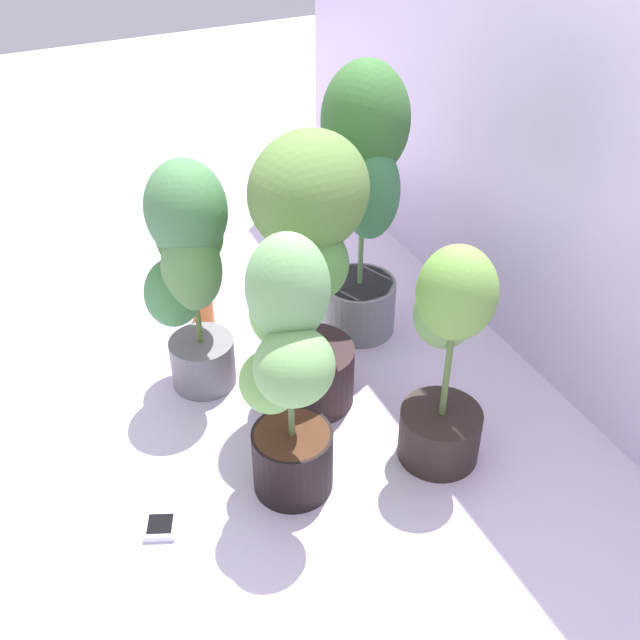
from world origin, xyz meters
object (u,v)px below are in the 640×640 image
(potted_plant_back_left, at_px, (364,184))
(nutrient_bottle, at_px, (201,290))
(potted_plant_center, at_px, (309,251))
(hygrometer_box, at_px, (161,527))
(potted_plant_front_left, at_px, (189,261))
(potted_plant_front_right, at_px, (288,367))
(potted_plant_back_right, at_px, (447,354))

(potted_plant_back_left, xyz_separation_m, nutrient_bottle, (-0.26, -0.48, -0.42))
(potted_plant_center, bearing_deg, hygrometer_box, -61.19)
(potted_plant_front_left, bearing_deg, potted_plant_center, 52.79)
(potted_plant_front_right, bearing_deg, potted_plant_center, 147.78)
(potted_plant_back_right, bearing_deg, hygrometer_box, -93.52)
(potted_plant_front_right, height_order, potted_plant_center, potted_plant_center)
(potted_plant_back_left, relative_size, potted_plant_center, 1.07)
(potted_plant_front_right, xyz_separation_m, potted_plant_back_right, (0.05, 0.44, -0.07))
(potted_plant_front_left, distance_m, potted_plant_center, 0.37)
(potted_plant_back_left, height_order, potted_plant_center, potted_plant_back_left)
(potted_plant_front_left, xyz_separation_m, potted_plant_back_left, (-0.05, 0.59, 0.10))
(hygrometer_box, height_order, nutrient_bottle, nutrient_bottle)
(potted_plant_front_right, distance_m, potted_plant_back_right, 0.44)
(potted_plant_front_left, distance_m, potted_plant_back_left, 0.60)
(potted_plant_back_right, bearing_deg, potted_plant_back_left, 173.96)
(nutrient_bottle, bearing_deg, potted_plant_back_left, 61.54)
(potted_plant_center, bearing_deg, potted_plant_back_left, 130.80)
(potted_plant_back_left, xyz_separation_m, potted_plant_front_right, (0.58, -0.50, -0.13))
(potted_plant_back_left, bearing_deg, potted_plant_front_right, -41.02)
(potted_plant_front_right, bearing_deg, potted_plant_front_left, -170.85)
(potted_plant_front_left, relative_size, hygrometer_box, 7.35)
(hygrometer_box, bearing_deg, potted_plant_center, 140.85)
(potted_plant_front_right, height_order, nutrient_bottle, potted_plant_front_right)
(potted_plant_back_left, distance_m, potted_plant_center, 0.40)
(nutrient_bottle, bearing_deg, potted_plant_center, 19.00)
(potted_plant_back_left, distance_m, nutrient_bottle, 0.69)
(nutrient_bottle, bearing_deg, potted_plant_back_right, 25.27)
(potted_plant_back_left, relative_size, hygrometer_box, 9.02)
(nutrient_bottle, bearing_deg, hygrometer_box, -24.80)
(potted_plant_back_right, distance_m, nutrient_bottle, 1.00)
(potted_plant_center, xyz_separation_m, potted_plant_back_right, (0.36, 0.24, -0.18))
(potted_plant_center, bearing_deg, potted_plant_front_right, -32.22)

